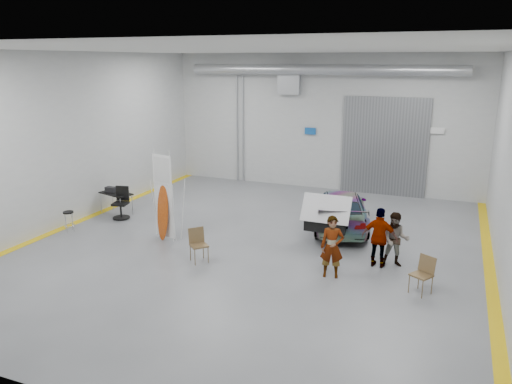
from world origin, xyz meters
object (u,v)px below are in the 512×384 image
at_px(sedan_car, 340,209).
at_px(work_table, 114,193).
at_px(folding_chair_near, 199,252).
at_px(person_a, 332,247).
at_px(shop_stool, 69,222).
at_px(office_chair, 122,205).
at_px(person_b, 395,240).
at_px(person_c, 380,238).
at_px(surfboard_display, 165,204).
at_px(folding_chair_far, 421,282).

distance_m(sedan_car, work_table, 8.49).
height_order(folding_chair_near, work_table, work_table).
bearing_deg(person_a, sedan_car, 88.06).
xyz_separation_m(shop_stool, office_chair, (0.75, 1.92, 0.16)).
bearing_deg(sedan_car, person_b, 113.57).
relative_size(sedan_car, folding_chair_near, 4.57).
height_order(person_b, person_c, person_c).
distance_m(shop_stool, office_chair, 2.07).
height_order(shop_stool, office_chair, office_chair).
height_order(surfboard_display, office_chair, surfboard_display).
bearing_deg(shop_stool, sedan_car, 25.13).
distance_m(sedan_car, folding_chair_near, 5.57).
relative_size(surfboard_display, office_chair, 2.55).
bearing_deg(person_a, work_table, 152.68).
xyz_separation_m(person_c, folding_chair_far, (1.25, -1.32, -0.57)).
distance_m(folding_chair_near, work_table, 6.04).
relative_size(sedan_car, folding_chair_far, 4.66).
bearing_deg(surfboard_display, folding_chair_near, -18.18).
xyz_separation_m(folding_chair_near, work_table, (-5.23, 2.98, 0.51)).
relative_size(folding_chair_near, folding_chair_far, 1.02).
relative_size(folding_chair_near, work_table, 0.69).
bearing_deg(work_table, person_c, -7.76).
relative_size(shop_stool, office_chair, 0.61).
distance_m(person_b, folding_chair_far, 1.83).
bearing_deg(surfboard_display, shop_stool, -156.73).
bearing_deg(office_chair, work_table, 133.86).
bearing_deg(shop_stool, folding_chair_far, -1.83).
xyz_separation_m(person_a, office_chair, (-8.43, 2.15, -0.34)).
relative_size(person_a, folding_chair_near, 1.74).
relative_size(person_a, person_b, 1.08).
distance_m(person_c, surfboard_display, 6.78).
xyz_separation_m(sedan_car, shop_stool, (-8.47, -3.97, -0.29)).
bearing_deg(folding_chair_far, shop_stool, -150.57).
height_order(person_a, work_table, person_a).
bearing_deg(person_a, shop_stool, 167.05).
distance_m(person_a, person_b, 2.05).
xyz_separation_m(sedan_car, person_c, (1.79, -3.02, 0.22)).
bearing_deg(folding_chair_far, office_chair, -160.77).
xyz_separation_m(folding_chair_far, office_chair, (-10.76, 2.29, 0.21)).
height_order(sedan_car, person_a, person_a).
relative_size(folding_chair_near, shop_stool, 1.37).
xyz_separation_m(surfboard_display, folding_chair_far, (8.01, -0.92, -0.91)).
height_order(folding_chair_far, office_chair, office_chair).
bearing_deg(person_c, folding_chair_near, 23.03).
distance_m(surfboard_display, work_table, 3.82).
relative_size(sedan_car, person_b, 2.84).
height_order(surfboard_display, shop_stool, surfboard_display).
xyz_separation_m(person_c, shop_stool, (-10.26, -0.95, -0.51)).
height_order(person_c, shop_stool, person_c).
bearing_deg(office_chair, sedan_car, 2.23).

